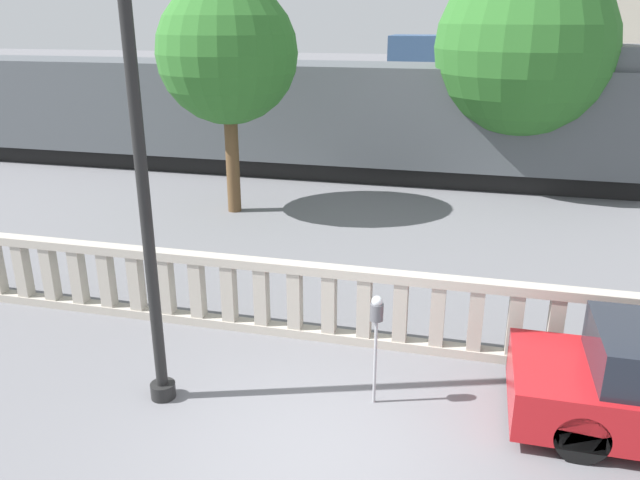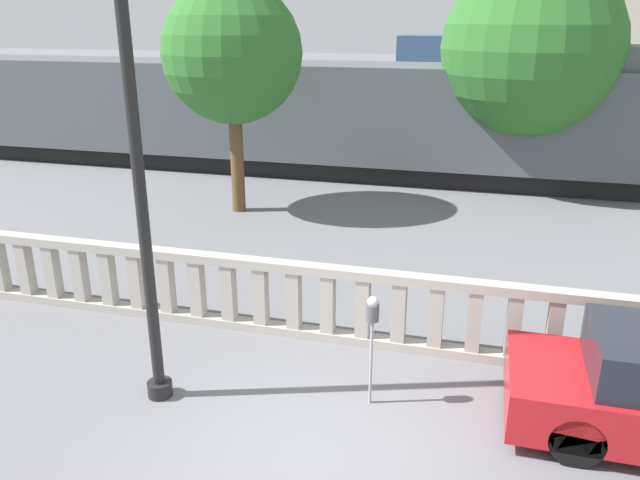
{
  "view_description": "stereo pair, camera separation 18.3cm",
  "coord_description": "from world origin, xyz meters",
  "px_view_note": "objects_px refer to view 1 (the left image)",
  "views": [
    {
      "loc": [
        1.4,
        -5.56,
        4.65
      ],
      "look_at": [
        -0.93,
        3.67,
        1.23
      ],
      "focal_mm": 35.0,
      "sensor_mm": 36.0,
      "label": 1
    },
    {
      "loc": [
        1.58,
        -5.52,
        4.65
      ],
      "look_at": [
        -0.93,
        3.67,
        1.23
      ],
      "focal_mm": 35.0,
      "sensor_mm": 36.0,
      "label": 2
    }
  ],
  "objects_px": {
    "parking_meter": "(377,319)",
    "train_near": "(255,114)",
    "train_far": "(583,76)",
    "tree_right": "(524,48)",
    "lamppost": "(138,139)",
    "tree_left": "(227,54)"
  },
  "relations": [
    {
      "from": "lamppost",
      "to": "train_far",
      "type": "xyz_separation_m",
      "value": [
        8.32,
        26.36,
        -1.37
      ]
    },
    {
      "from": "lamppost",
      "to": "parking_meter",
      "type": "xyz_separation_m",
      "value": [
        2.66,
        0.55,
        -2.18
      ]
    },
    {
      "from": "train_near",
      "to": "tree_left",
      "type": "height_order",
      "value": "tree_left"
    },
    {
      "from": "parking_meter",
      "to": "train_near",
      "type": "bearing_deg",
      "value": 116.09
    },
    {
      "from": "lamppost",
      "to": "tree_right",
      "type": "height_order",
      "value": "lamppost"
    },
    {
      "from": "tree_left",
      "to": "train_near",
      "type": "bearing_deg",
      "value": 102.93
    },
    {
      "from": "lamppost",
      "to": "train_near",
      "type": "distance_m",
      "value": 13.0
    },
    {
      "from": "lamppost",
      "to": "tree_left",
      "type": "relative_size",
      "value": 1.22
    },
    {
      "from": "lamppost",
      "to": "tree_right",
      "type": "relative_size",
      "value": 1.07
    },
    {
      "from": "parking_meter",
      "to": "train_near",
      "type": "xyz_separation_m",
      "value": [
        -5.85,
        11.95,
        0.57
      ]
    },
    {
      "from": "train_near",
      "to": "tree_left",
      "type": "bearing_deg",
      "value": -77.07
    },
    {
      "from": "lamppost",
      "to": "parking_meter",
      "type": "bearing_deg",
      "value": 11.73
    },
    {
      "from": "parking_meter",
      "to": "train_near",
      "type": "height_order",
      "value": "train_near"
    },
    {
      "from": "lamppost",
      "to": "parking_meter",
      "type": "height_order",
      "value": "lamppost"
    },
    {
      "from": "parking_meter",
      "to": "tree_right",
      "type": "height_order",
      "value": "tree_right"
    },
    {
      "from": "train_near",
      "to": "parking_meter",
      "type": "bearing_deg",
      "value": -63.91
    },
    {
      "from": "lamppost",
      "to": "train_near",
      "type": "xyz_separation_m",
      "value": [
        -3.19,
        12.5,
        -1.6
      ]
    },
    {
      "from": "parking_meter",
      "to": "lamppost",
      "type": "bearing_deg",
      "value": -168.27
    },
    {
      "from": "train_far",
      "to": "tree_right",
      "type": "height_order",
      "value": "tree_right"
    },
    {
      "from": "lamppost",
      "to": "train_far",
      "type": "distance_m",
      "value": 27.68
    },
    {
      "from": "parking_meter",
      "to": "train_far",
      "type": "bearing_deg",
      "value": 77.63
    },
    {
      "from": "train_near",
      "to": "tree_right",
      "type": "xyz_separation_m",
      "value": [
        7.9,
        -0.49,
        2.09
      ]
    }
  ]
}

